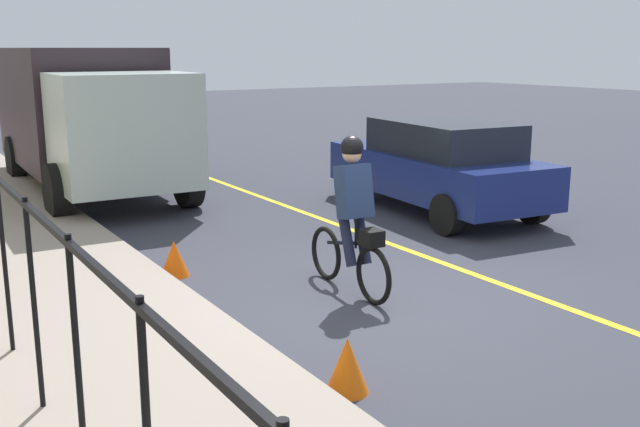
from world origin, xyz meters
TOP-DOWN VIEW (x-y plane):
  - ground_plane at (0.00, 0.00)m, footprint 80.00×80.00m
  - lane_line_centre at (0.00, -1.60)m, footprint 36.00×0.12m
  - sidewalk at (0.00, 3.40)m, footprint 40.00×3.20m
  - cyclist_lead at (0.44, 0.10)m, footprint 1.71×0.37m
  - patrol_sedan at (3.30, -3.61)m, footprint 4.54×2.22m
  - box_truck_background at (8.46, 0.95)m, footprint 6.77×2.68m
  - traffic_cone_near at (2.14, 1.61)m, footprint 0.36×0.36m
  - traffic_cone_far at (-1.63, 1.56)m, footprint 0.36×0.36m

SIDE VIEW (x-z plane):
  - ground_plane at x=0.00m, z-range 0.00..0.00m
  - lane_line_centre at x=0.00m, z-range 0.00..0.01m
  - sidewalk at x=0.00m, z-range 0.00..0.15m
  - traffic_cone_near at x=2.14m, z-range 0.00..0.45m
  - traffic_cone_far at x=-1.63m, z-range 0.00..0.47m
  - patrol_sedan at x=3.30m, z-range 0.03..1.61m
  - cyclist_lead at x=0.44m, z-range 0.00..1.82m
  - box_truck_background at x=8.46m, z-range 0.16..2.94m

